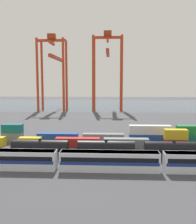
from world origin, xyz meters
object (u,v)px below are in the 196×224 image
object	(u,v)px
shipping_container_1	(30,142)
shipping_container_12	(58,137)
shipping_container_13	(103,138)
gantry_crane_central	(108,63)
freight_tank_row	(173,150)
gantry_crane_west	(53,65)
passenger_train	(109,160)

from	to	relation	value
shipping_container_1	shipping_container_12	size ratio (longest dim) A/B	0.50
shipping_container_13	gantry_crane_central	size ratio (longest dim) A/B	0.24
freight_tank_row	gantry_crane_west	size ratio (longest dim) A/B	1.57
freight_tank_row	gantry_crane_west	world-z (taller)	gantry_crane_west
shipping_container_1	gantry_crane_west	world-z (taller)	gantry_crane_west
freight_tank_row	shipping_container_1	bearing A→B (deg)	165.21
passenger_train	shipping_container_12	xyz separation A→B (m)	(-15.60, 24.63, -0.84)
gantry_crane_west	gantry_crane_central	xyz separation A→B (m)	(35.25, -0.87, 1.04)
passenger_train	shipping_container_1	distance (m)	28.73
shipping_container_13	gantry_crane_west	distance (m)	103.23
shipping_container_1	shipping_container_13	xyz separation A→B (m)	(20.07, 6.19, 0.00)
shipping_container_12	gantry_crane_west	bearing A→B (deg)	103.13
shipping_container_13	gantry_crane_central	distance (m)	96.46
shipping_container_13	gantry_crane_west	size ratio (longest dim) A/B	0.25
shipping_container_12	shipping_container_13	distance (m)	13.67
gantry_crane_west	gantry_crane_central	size ratio (longest dim) A/B	0.97
gantry_crane_central	passenger_train	bearing A→B (deg)	-89.00
shipping_container_1	gantry_crane_central	bearing A→B (deg)	78.50
freight_tank_row	shipping_container_1	distance (m)	38.01
freight_tank_row	gantry_crane_west	distance (m)	123.58
shipping_container_1	gantry_crane_west	size ratio (longest dim) A/B	0.13
passenger_train	gantry_crane_central	size ratio (longest dim) A/B	1.24
passenger_train	gantry_crane_central	distance (m)	120.01
freight_tank_row	gantry_crane_central	xyz separation A→B (m)	(-16.77, 107.91, 28.11)
shipping_container_13	gantry_crane_west	xyz separation A→B (m)	(-35.34, 92.90, 27.87)
passenger_train	freight_tank_row	world-z (taller)	freight_tank_row
shipping_container_1	shipping_container_12	distance (m)	8.90
passenger_train	gantry_crane_central	bearing A→B (deg)	91.00
freight_tank_row	shipping_container_13	size ratio (longest dim) A/B	6.25
passenger_train	shipping_container_12	bearing A→B (deg)	122.35
shipping_container_1	shipping_container_13	world-z (taller)	same
shipping_container_13	gantry_crane_central	bearing A→B (deg)	90.06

